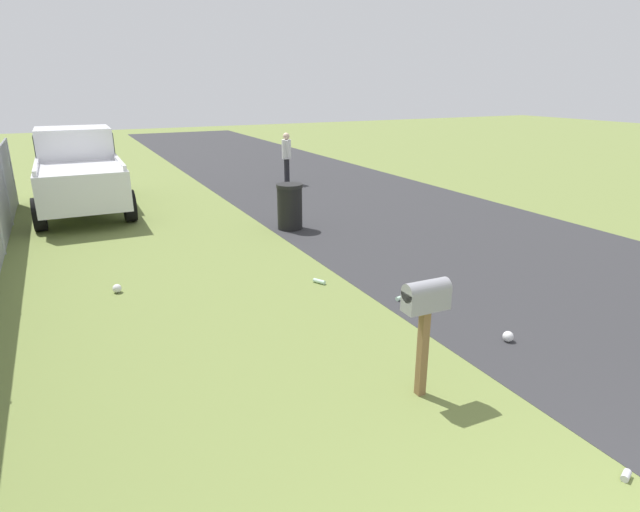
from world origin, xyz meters
TOP-DOWN VIEW (x-y plane):
  - road_asphalt at (6.00, -4.25)m, footprint 60.00×6.72m
  - mailbox at (3.42, 0.05)m, footprint 0.22×0.49m
  - pickup_truck at (14.40, 2.82)m, footprint 5.03×2.22m
  - trash_bin at (10.22, -1.33)m, footprint 0.59×0.59m
  - pedestrian at (15.49, -3.47)m, footprint 0.49×0.30m
  - litter_bag_midfield_b at (7.91, 2.67)m, footprint 0.14×0.14m
  - litter_bottle_by_mailbox at (6.84, -0.42)m, footprint 0.23×0.16m
  - litter_can_far_scatter at (1.60, -0.75)m, footprint 0.11×0.14m
  - litter_bag_near_hydrant at (3.90, -1.71)m, footprint 0.14×0.14m
  - litter_bottle_midfield_a at (5.65, -1.26)m, footprint 0.11×0.23m

SIDE VIEW (x-z plane):
  - road_asphalt at x=6.00m, z-range 0.00..0.01m
  - litter_can_far_scatter at x=1.60m, z-range 0.00..0.07m
  - litter_bottle_by_mailbox at x=6.84m, z-range 0.00..0.07m
  - litter_bottle_midfield_a at x=5.65m, z-range 0.00..0.07m
  - litter_bag_midfield_b at x=7.91m, z-range 0.00..0.14m
  - litter_bag_near_hydrant at x=3.90m, z-range 0.00..0.14m
  - trash_bin at x=10.22m, z-range 0.00..1.04m
  - pedestrian at x=15.49m, z-range 0.13..1.79m
  - mailbox at x=3.42m, z-range 0.39..1.70m
  - pickup_truck at x=14.40m, z-range 0.06..2.15m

